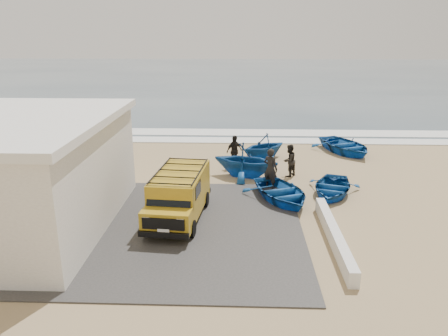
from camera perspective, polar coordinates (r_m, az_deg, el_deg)
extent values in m
plane|color=tan|center=(18.93, -2.79, -5.26)|extent=(160.00, 160.00, 0.00)
cube|color=#3F3C39|center=(17.40, -9.98, -7.58)|extent=(12.00, 10.00, 0.05)
cube|color=#385166|center=(73.76, 0.92, 11.92)|extent=(180.00, 88.00, 0.01)
cube|color=white|center=(30.31, -0.90, 3.65)|extent=(180.00, 1.60, 0.06)
cube|color=white|center=(32.74, -0.67, 4.69)|extent=(180.00, 2.20, 0.04)
cube|color=white|center=(18.63, -27.10, -1.08)|extent=(8.00, 9.00, 4.00)
cube|color=black|center=(18.26, -14.22, 1.98)|extent=(0.08, 0.70, 0.90)
cube|color=silver|center=(16.39, 14.17, -8.56)|extent=(0.35, 6.00, 0.55)
cube|color=#B8901B|center=(17.89, -5.69, -2.88)|extent=(2.15, 3.86, 1.57)
cube|color=#B8901B|center=(15.99, -7.50, -6.91)|extent=(1.88, 1.02, 0.85)
cube|color=black|center=(16.09, -7.21, -3.80)|extent=(1.68, 0.48, 0.68)
cube|color=black|center=(15.56, -7.94, -7.26)|extent=(1.53, 0.22, 0.43)
cube|color=black|center=(15.71, -7.90, -8.65)|extent=(1.84, 0.31, 0.21)
cube|color=black|center=(17.57, -5.81, -0.31)|extent=(2.03, 3.56, 0.06)
cylinder|color=black|center=(16.72, -9.93, -7.50)|extent=(0.27, 0.68, 0.66)
cylinder|color=black|center=(19.31, -7.37, -3.85)|extent=(0.27, 0.68, 0.66)
cylinder|color=black|center=(16.32, -4.21, -7.92)|extent=(0.27, 0.68, 0.66)
cylinder|color=black|center=(18.97, -2.42, -4.13)|extent=(0.27, 0.68, 0.66)
imported|color=#134F99|center=(19.76, 7.46, -3.14)|extent=(4.00, 4.62, 0.80)
imported|color=#134F99|center=(20.91, 13.91, -2.48)|extent=(3.40, 4.03, 0.71)
imported|color=#134F99|center=(22.65, 2.85, 1.04)|extent=(4.16, 3.86, 1.80)
imported|color=#134F99|center=(25.98, 5.25, 2.86)|extent=(3.83, 3.75, 1.53)
imported|color=#134F99|center=(28.28, 15.52, 2.84)|extent=(4.50, 5.18, 0.90)
imported|color=black|center=(20.99, 6.10, -0.10)|extent=(0.87, 0.81, 2.00)
imported|color=black|center=(22.96, 8.51, 0.97)|extent=(1.03, 1.05, 1.70)
imported|color=black|center=(24.35, 1.35, 2.23)|extent=(1.08, 1.00, 1.78)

